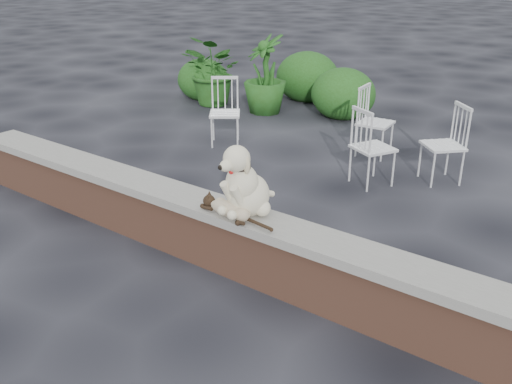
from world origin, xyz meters
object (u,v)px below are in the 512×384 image
Objects in this scene: chair_c at (373,147)px; potted_plant_b at (265,74)px; cat at (230,208)px; chair_a at (225,112)px; chair_e at (376,122)px; dog at (249,178)px; potted_plant_a at (215,71)px; chair_d at (443,144)px.

potted_plant_b is (-2.87, 1.84, 0.19)m from chair_c.
cat is 0.95× the size of chair_a.
dog is at bearing -176.54° from chair_e.
dog reaches higher than chair_c.
cat is at bearing -178.13° from chair_e.
potted_plant_a is (-3.84, 4.35, -0.04)m from cat.
chair_e is 0.77× the size of potted_plant_a.
potted_plant_a is at bearing 142.91° from dog.
chair_e is 1.00× the size of chair_c.
dog is 3.13m from chair_d.
potted_plant_b is at bearing 133.93° from dog.
chair_d is 0.72× the size of potted_plant_b.
chair_c is at bearing -32.71° from potted_plant_b.
cat is at bearing -86.83° from chair_a.
chair_e is at bearing -155.61° from chair_d.
chair_a is at bearing 142.52° from dog.
cat is 3.60m from chair_a.
cat is 5.29m from potted_plant_b.
chair_e and chair_c have the same top height.
potted_plant_a reaches higher than chair_d.
chair_a is 1.81m from potted_plant_b.
chair_e is 1.00× the size of chair_a.
chair_d is at bearing -14.36° from potted_plant_a.
chair_d is (0.63, 0.57, 0.00)m from chair_c.
chair_c is 0.77× the size of potted_plant_a.
chair_e is at bearing -20.03° from potted_plant_b.
chair_c is 2.35m from chair_a.
chair_a is at bearing -46.38° from potted_plant_a.
chair_e is (-0.39, 3.58, -0.19)m from cat.
chair_c is at bearing 100.99° from dog.
chair_d is (0.66, 3.20, -0.19)m from cat.
potted_plant_b is at bearing -155.74° from chair_d.
potted_plant_a is at bearing 96.71° from chair_a.
dog is at bearing -56.59° from chair_d.
cat is at bearing -48.58° from potted_plant_a.
potted_plant_b is at bearing 65.65° from chair_e.
potted_plant_b is at bearing 6.86° from potted_plant_a.
potted_plant_a reaches higher than chair_c.
chair_c is at bearing -160.43° from chair_e.
potted_plant_a is 0.93× the size of potted_plant_b.
chair_d is at bearing 89.07° from dog.
potted_plant_a is at bearing 141.32° from cat.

